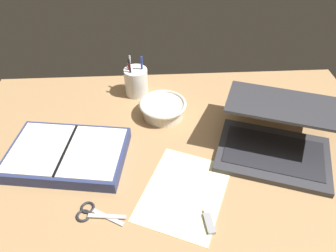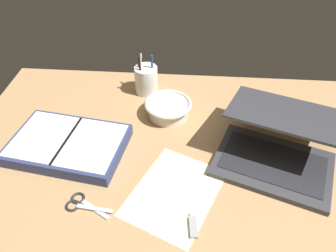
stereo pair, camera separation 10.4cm
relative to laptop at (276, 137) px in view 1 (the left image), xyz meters
The scene contains 8 objects.
desk_top 32.17cm from the laptop, behind, with size 140.00×100.00×2.00cm, color tan.
laptop is the anchor object (origin of this frame).
bowl 39.86cm from the laptop, 151.05° to the left, with size 16.93×16.93×5.68cm.
pen_cup 55.72cm from the laptop, 143.02° to the left, with size 8.89×8.89×16.19cm.
planner 65.51cm from the laptop, behind, with size 38.72×29.05×4.36cm.
scissors 60.08cm from the laptop, 159.07° to the right, with size 13.47×8.25×0.80cm.
paper_sheet_front 34.47cm from the laptop, 152.82° to the right, with size 21.68×28.77×0.16cm, color #F4EFB2.
usb_drive 36.47cm from the laptop, 133.51° to the right, with size 2.60×7.32×1.00cm.
Camera 1 is at (-6.79, -69.70, 77.36)cm, focal length 35.00 mm.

